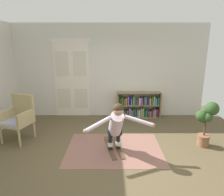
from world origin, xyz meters
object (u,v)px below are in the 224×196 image
Objects in this scene: wicker_chair at (19,117)px; person_skier at (117,124)px; skis_pair at (114,147)px; bookshelf at (139,106)px; potted_plant at (207,120)px.

person_skier reaches higher than wicker_chair.
wicker_chair is at bearing 168.75° from skis_pair.
wicker_chair is at bearing -153.28° from bookshelf.
skis_pair is (-2.08, -0.13, -0.61)m from potted_plant.
skis_pair is 0.70m from person_skier.
potted_plant is at bearing 3.66° from skis_pair.
skis_pair is 0.71× the size of person_skier.
bookshelf is at bearing 123.54° from potted_plant.
bookshelf is 0.99× the size of person_skier.
bookshelf is 2.29m from potted_plant.
person_skier reaches higher than potted_plant.
wicker_chair reaches higher than potted_plant.
bookshelf is 3.50m from wicker_chair.
skis_pair is (-0.82, -2.03, -0.34)m from bookshelf.
wicker_chair reaches higher than bookshelf.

